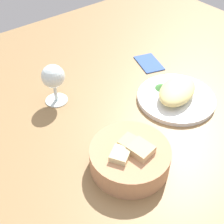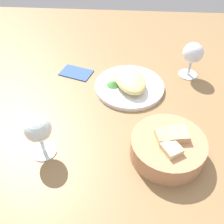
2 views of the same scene
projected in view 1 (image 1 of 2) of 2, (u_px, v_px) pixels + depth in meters
The scene contains 7 objects.
ground_plane at pixel (154, 107), 92.43cm from camera, with size 140.00×140.00×2.00cm, color olive.
plate at pixel (176, 98), 92.86cm from camera, with size 23.24×23.24×1.40cm, color silver.
omelette at pixel (177, 90), 90.93cm from camera, with size 15.61×9.47×4.35cm, color #E3D283.
lettuce_garnish at pixel (163, 86), 94.86cm from camera, with size 4.54×4.54×1.38cm, color #3F7D37.
bread_basket at pixel (130, 157), 72.77cm from camera, with size 19.03×19.03×7.64cm.
wine_glass_near at pixel (53, 78), 87.63cm from camera, with size 6.75×6.75×12.29cm.
folded_napkin at pixel (149, 63), 107.71cm from camera, with size 11.00×7.00×0.80cm, color #345496.
Camera 1 is at (52.98, 46.80, 59.87)cm, focal length 49.70 mm.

